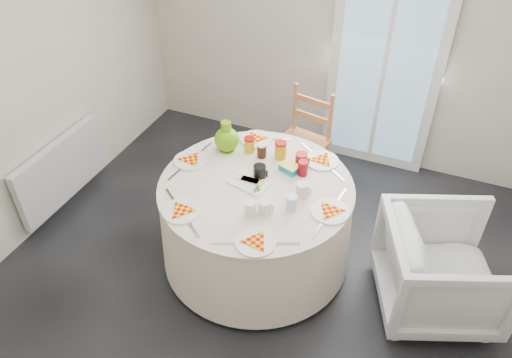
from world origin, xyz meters
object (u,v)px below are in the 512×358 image
at_px(table, 256,222).
at_px(radiator, 61,171).
at_px(wooden_chair, 301,142).
at_px(armchair, 443,267).
at_px(green_pitcher, 226,136).

bearing_deg(table, radiator, -177.81).
bearing_deg(radiator, wooden_chair, 31.28).
bearing_deg(wooden_chair, radiator, -136.89).
bearing_deg(radiator, table, 2.19).
bearing_deg(armchair, wooden_chair, 33.80).
relative_size(radiator, green_pitcher, 4.02).
relative_size(radiator, table, 0.69).
bearing_deg(radiator, armchair, 2.71).
relative_size(wooden_chair, armchair, 1.15).
xyz_separation_m(radiator, table, (1.80, 0.07, -0.01)).
distance_m(wooden_chair, green_pitcher, 0.90).
distance_m(radiator, wooden_chair, 2.11).
distance_m(table, wooden_chair, 1.03).
distance_m(armchair, green_pitcher, 1.83).
bearing_deg(table, green_pitcher, 140.32).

